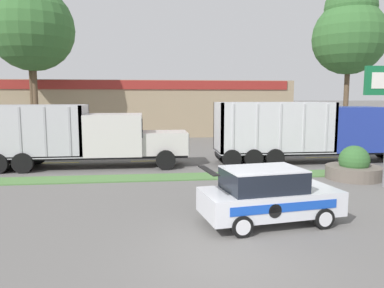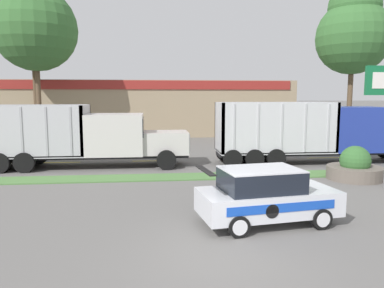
% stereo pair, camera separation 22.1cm
% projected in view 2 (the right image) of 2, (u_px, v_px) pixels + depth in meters
% --- Properties ---
extents(ground_plane, '(600.00, 600.00, 0.00)m').
position_uv_depth(ground_plane, '(223.00, 260.00, 8.80)').
color(ground_plane, slate).
extents(grass_verge, '(120.00, 1.49, 0.06)m').
position_uv_depth(grass_verge, '(187.00, 177.00, 17.76)').
color(grass_verge, '#517F42').
rests_on(grass_verge, ground_plane).
extents(centre_line_3, '(2.40, 0.14, 0.01)m').
position_uv_depth(centre_line_3, '(59.00, 162.00, 21.72)').
color(centre_line_3, yellow).
rests_on(centre_line_3, ground_plane).
extents(centre_line_4, '(2.40, 0.14, 0.01)m').
position_uv_depth(centre_line_4, '(153.00, 161.00, 22.28)').
color(centre_line_4, yellow).
rests_on(centre_line_4, ground_plane).
extents(centre_line_5, '(2.40, 0.14, 0.01)m').
position_uv_depth(centre_line_5, '(241.00, 159.00, 22.84)').
color(centre_line_5, yellow).
rests_on(centre_line_5, ground_plane).
extents(centre_line_6, '(2.40, 0.14, 0.01)m').
position_uv_depth(centre_line_6, '(326.00, 158.00, 23.40)').
color(centre_line_6, yellow).
rests_on(centre_line_6, ground_plane).
extents(dump_truck_lead, '(12.05, 2.58, 3.49)m').
position_uv_depth(dump_truck_lead, '(336.00, 134.00, 21.54)').
color(dump_truck_lead, black).
rests_on(dump_truck_lead, ground_plane).
extents(dump_truck_mid, '(11.44, 2.83, 3.37)m').
position_uv_depth(dump_truck_mid, '(97.00, 139.00, 20.26)').
color(dump_truck_mid, black).
rests_on(dump_truck_mid, ground_plane).
extents(rally_car, '(4.35, 2.44, 1.73)m').
position_uv_depth(rally_car, '(265.00, 195.00, 11.25)').
color(rally_car, silver).
rests_on(rally_car, ground_plane).
extents(stone_planter, '(2.51, 2.51, 1.56)m').
position_uv_depth(stone_planter, '(355.00, 168.00, 17.33)').
color(stone_planter, '#6B6056').
rests_on(stone_planter, ground_plane).
extents(store_building_backdrop, '(28.47, 12.10, 5.29)m').
position_uv_depth(store_building_backdrop, '(146.00, 107.00, 39.91)').
color(store_building_backdrop, '#9E896B').
rests_on(store_building_backdrop, ground_plane).
extents(tree_behind_centre, '(5.50, 5.50, 13.28)m').
position_uv_depth(tree_behind_centre, '(32.00, 27.00, 32.10)').
color(tree_behind_centre, brown).
rests_on(tree_behind_centre, ground_plane).
extents(tree_behind_right, '(6.58, 6.58, 14.04)m').
position_uv_depth(tree_behind_right, '(35.00, 21.00, 29.50)').
color(tree_behind_right, brown).
rests_on(tree_behind_right, ground_plane).
extents(tree_behind_far_right, '(6.94, 6.94, 14.57)m').
position_uv_depth(tree_behind_far_right, '(353.00, 30.00, 35.48)').
color(tree_behind_far_right, brown).
rests_on(tree_behind_far_right, ground_plane).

